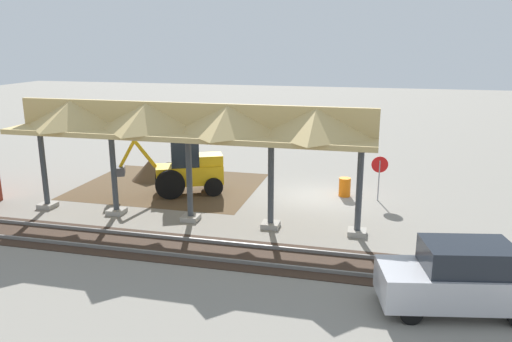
{
  "coord_description": "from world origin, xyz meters",
  "views": [
    {
      "loc": [
        -2.63,
        22.91,
        7.24
      ],
      "look_at": [
        2.52,
        1.92,
        1.6
      ],
      "focal_mm": 35.0,
      "sensor_mm": 36.0,
      "label": 1
    }
  ],
  "objects_px": {
    "backhoe": "(186,168)",
    "stop_sign": "(379,169)",
    "traffic_barrel": "(345,187)",
    "distant_parked_car": "(460,278)"
  },
  "relations": [
    {
      "from": "backhoe",
      "to": "distant_parked_car",
      "type": "distance_m",
      "value": 14.17
    },
    {
      "from": "backhoe",
      "to": "stop_sign",
      "type": "bearing_deg",
      "value": -173.16
    },
    {
      "from": "backhoe",
      "to": "distant_parked_car",
      "type": "height_order",
      "value": "backhoe"
    },
    {
      "from": "stop_sign",
      "to": "distant_parked_car",
      "type": "bearing_deg",
      "value": 102.92
    },
    {
      "from": "distant_parked_car",
      "to": "stop_sign",
      "type": "bearing_deg",
      "value": -77.08
    },
    {
      "from": "distant_parked_car",
      "to": "traffic_barrel",
      "type": "relative_size",
      "value": 4.96
    },
    {
      "from": "stop_sign",
      "to": "distant_parked_car",
      "type": "xyz_separation_m",
      "value": [
        -2.21,
        9.63,
        -0.53
      ]
    },
    {
      "from": "traffic_barrel",
      "to": "backhoe",
      "type": "bearing_deg",
      "value": 10.54
    },
    {
      "from": "traffic_barrel",
      "to": "stop_sign",
      "type": "bearing_deg",
      "value": 168.79
    },
    {
      "from": "backhoe",
      "to": "traffic_barrel",
      "type": "relative_size",
      "value": 5.78
    }
  ]
}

